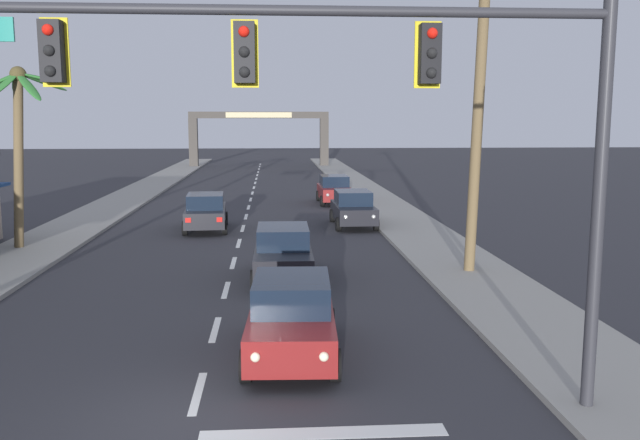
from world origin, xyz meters
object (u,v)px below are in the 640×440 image
object	(u,v)px
sedan_parked_mid_kerb	(353,208)
palm_right_second	(481,53)
palm_left_second	(18,120)
town_gateway_arch	(259,131)
traffic_signal_mast	(363,95)
sedan_third_in_queue	(283,253)
sedan_oncoming_far	(206,212)
sedan_lead_at_stop_bar	(292,317)
sedan_parked_nearest_kerb	(334,189)

from	to	relation	value
sedan_parked_mid_kerb	palm_right_second	distance (m)	12.37
palm_left_second	town_gateway_arch	bearing A→B (deg)	80.11
palm_left_second	sedan_parked_mid_kerb	bearing A→B (deg)	21.15
traffic_signal_mast	sedan_third_in_queue	size ratio (longest dim) A/B	2.62
traffic_signal_mast	town_gateway_arch	distance (m)	62.30
sedan_parked_mid_kerb	sedan_oncoming_far	bearing A→B (deg)	-174.28
traffic_signal_mast	sedan_lead_at_stop_bar	xyz separation A→B (m)	(-1.05, 3.21, -4.54)
sedan_oncoming_far	palm_right_second	xyz separation A→B (m)	(9.63, -9.64, 6.22)
sedan_parked_nearest_kerb	town_gateway_arch	xyz separation A→B (m)	(-5.12, 32.55, 3.02)
sedan_third_in_queue	town_gateway_arch	bearing A→B (deg)	91.89
sedan_oncoming_far	town_gateway_arch	bearing A→B (deg)	87.75
sedan_third_in_queue	town_gateway_arch	xyz separation A→B (m)	(-1.72, 52.01, 3.02)
sedan_lead_at_stop_bar	town_gateway_arch	world-z (taller)	town_gateway_arch
sedan_lead_at_stop_bar	sedan_parked_nearest_kerb	size ratio (longest dim) A/B	1.01
sedan_oncoming_far	traffic_signal_mast	bearing A→B (deg)	-77.40
sedan_lead_at_stop_bar	palm_right_second	world-z (taller)	palm_right_second
sedan_oncoming_far	sedan_parked_nearest_kerb	world-z (taller)	same
sedan_oncoming_far	sedan_parked_mid_kerb	xyz separation A→B (m)	(6.87, 0.69, 0.00)
traffic_signal_mast	sedan_parked_nearest_kerb	size ratio (longest dim) A/B	2.61
sedan_lead_at_stop_bar	sedan_parked_mid_kerb	bearing A→B (deg)	79.03
sedan_oncoming_far	palm_right_second	size ratio (longest dim) A/B	0.44
sedan_oncoming_far	sedan_third_in_queue	bearing A→B (deg)	-71.24
sedan_lead_at_stop_bar	sedan_parked_nearest_kerb	bearing A→B (deg)	82.85
sedan_third_in_queue	sedan_oncoming_far	xyz separation A→B (m)	(-3.38, 9.94, 0.00)
sedan_parked_mid_kerb	palm_right_second	size ratio (longest dim) A/B	0.44
sedan_third_in_queue	sedan_parked_nearest_kerb	size ratio (longest dim) A/B	1.00
sedan_third_in_queue	sedan_parked_nearest_kerb	xyz separation A→B (m)	(3.40, 19.46, 0.00)
sedan_lead_at_stop_bar	sedan_third_in_queue	bearing A→B (deg)	90.61
sedan_parked_nearest_kerb	palm_left_second	distance (m)	19.70
sedan_oncoming_far	sedan_parked_mid_kerb	size ratio (longest dim) A/B	1.01
traffic_signal_mast	palm_left_second	bearing A→B (deg)	124.95
traffic_signal_mast	sedan_lead_at_stop_bar	size ratio (longest dim) A/B	2.59
sedan_third_in_queue	palm_left_second	bearing A→B (deg)	150.90
traffic_signal_mast	sedan_parked_nearest_kerb	world-z (taller)	traffic_signal_mast
sedan_oncoming_far	palm_left_second	xyz separation A→B (m)	(-6.46, -4.47, 4.15)
sedan_lead_at_stop_bar	sedan_third_in_queue	distance (m)	7.00
traffic_signal_mast	sedan_third_in_queue	distance (m)	11.23
sedan_oncoming_far	town_gateway_arch	xyz separation A→B (m)	(1.66, 42.07, 3.02)
sedan_parked_nearest_kerb	palm_left_second	xyz separation A→B (m)	(-13.23, -13.99, 4.15)
palm_right_second	town_gateway_arch	world-z (taller)	palm_right_second
sedan_parked_nearest_kerb	sedan_oncoming_far	bearing A→B (deg)	-125.41
palm_left_second	sedan_lead_at_stop_bar	bearing A→B (deg)	-51.54
sedan_third_in_queue	palm_right_second	bearing A→B (deg)	2.73
sedan_third_in_queue	palm_right_second	world-z (taller)	palm_right_second
palm_left_second	palm_right_second	world-z (taller)	palm_right_second
palm_right_second	town_gateway_arch	xyz separation A→B (m)	(-7.97, 51.71, -3.21)
town_gateway_arch	palm_right_second	bearing A→B (deg)	-81.24
palm_left_second	sedan_third_in_queue	bearing A→B (deg)	-29.10
traffic_signal_mast	sedan_parked_mid_kerb	size ratio (longest dim) A/B	2.61
sedan_lead_at_stop_bar	town_gateway_arch	bearing A→B (deg)	91.74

